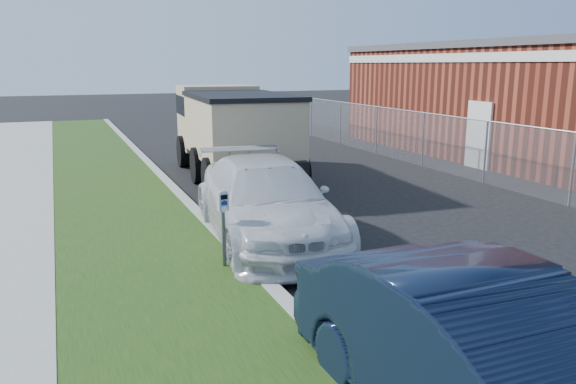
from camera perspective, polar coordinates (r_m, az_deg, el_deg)
name	(u,v)px	position (r m, az deg, el deg)	size (l,w,h in m)	color
ground	(377,248)	(10.71, 9.04, -5.69)	(120.00, 120.00, 0.00)	black
streetside	(57,250)	(11.14, -22.45, -5.44)	(6.12, 50.00, 0.15)	gray
chainlink_fence	(424,129)	(19.45, 13.62, 6.24)	(0.06, 30.06, 30.00)	slate
brick_building	(538,97)	(24.08, 24.10, 8.76)	(9.20, 14.20, 4.17)	maroon
parking_meter	(223,212)	(9.12, -6.61, -2.01)	(0.19, 0.14, 1.28)	#3F4247
white_wagon	(265,201)	(10.92, -2.35, -0.92)	(2.18, 5.37, 1.56)	silver
navy_sedan	(494,369)	(5.41, 20.16, -16.52)	(1.67, 4.80, 1.58)	black
dump_truck	(232,127)	(17.39, -5.76, 6.62)	(3.12, 7.01, 2.68)	black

